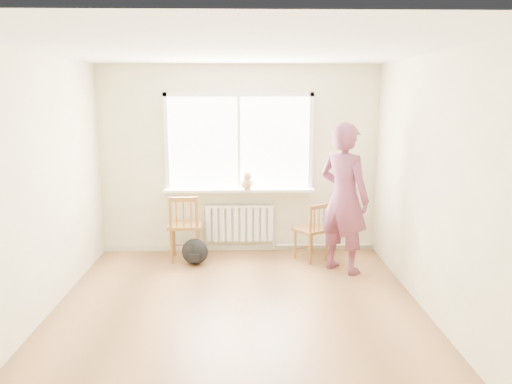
{
  "coord_description": "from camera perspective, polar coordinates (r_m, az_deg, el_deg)",
  "views": [
    {
      "loc": [
        0.07,
        -4.9,
        2.28
      ],
      "look_at": [
        0.22,
        1.2,
        1.08
      ],
      "focal_mm": 35.0,
      "sensor_mm": 36.0,
      "label": 1
    }
  ],
  "objects": [
    {
      "name": "windowsill",
      "position": [
        7.17,
        -1.93,
        0.24
      ],
      "size": [
        2.15,
        0.22,
        0.04
      ],
      "primitive_type": "cube",
      "color": "white",
      "rests_on": "back_wall"
    },
    {
      "name": "window",
      "position": [
        7.15,
        -1.97,
        6.14
      ],
      "size": [
        2.12,
        0.05,
        1.42
      ],
      "color": "white",
      "rests_on": "back_wall"
    },
    {
      "name": "backpack",
      "position": [
        6.88,
        -7.0,
        -6.76
      ],
      "size": [
        0.38,
        0.3,
        0.36
      ],
      "primitive_type": "ellipsoid",
      "rotation": [
        0.0,
        0.0,
        -0.1
      ],
      "color": "black",
      "rests_on": "floor"
    },
    {
      "name": "person",
      "position": [
        6.49,
        10.02,
        -0.72
      ],
      "size": [
        0.83,
        0.83,
        1.94
      ],
      "primitive_type": "imported",
      "rotation": [
        0.0,
        0.0,
        2.35
      ],
      "color": "#C1406D",
      "rests_on": "floor"
    },
    {
      "name": "baseboard",
      "position": [
        7.48,
        -1.88,
        -6.34
      ],
      "size": [
        4.0,
        0.03,
        0.08
      ],
      "primitive_type": "cube",
      "color": "beige",
      "rests_on": "ground"
    },
    {
      "name": "heating_pipe",
      "position": [
        7.51,
        7.74,
        -6.03
      ],
      "size": [
        1.4,
        0.04,
        0.04
      ],
      "primitive_type": "cylinder",
      "rotation": [
        0.0,
        1.57,
        0.0
      ],
      "color": "silver",
      "rests_on": "back_wall"
    },
    {
      "name": "back_wall",
      "position": [
        7.21,
        -1.95,
        3.68
      ],
      "size": [
        4.0,
        0.01,
        2.7
      ],
      "primitive_type": "cube",
      "color": "beige",
      "rests_on": "ground"
    },
    {
      "name": "chair_left",
      "position": [
        6.97,
        -8.14,
        -4.07
      ],
      "size": [
        0.48,
        0.45,
        0.93
      ],
      "rotation": [
        0.0,
        0.0,
        3.18
      ],
      "color": "#99612C",
      "rests_on": "floor"
    },
    {
      "name": "ceiling",
      "position": [
        4.92,
        -2.29,
        16.01
      ],
      "size": [
        4.5,
        4.5,
        0.0
      ],
      "primitive_type": "plane",
      "rotation": [
        3.14,
        0.0,
        0.0
      ],
      "color": "white",
      "rests_on": "back_wall"
    },
    {
      "name": "floor",
      "position": [
        5.4,
        -2.06,
        -13.86
      ],
      "size": [
        4.5,
        4.5,
        0.0
      ],
      "primitive_type": "plane",
      "color": "#9E6A40",
      "rests_on": "ground"
    },
    {
      "name": "radiator",
      "position": [
        7.29,
        -1.91,
        -3.52
      ],
      "size": [
        1.0,
        0.12,
        0.55
      ],
      "color": "white",
      "rests_on": "back_wall"
    },
    {
      "name": "cat",
      "position": [
        7.05,
        -1.04,
        1.24
      ],
      "size": [
        0.21,
        0.45,
        0.3
      ],
      "rotation": [
        0.0,
        0.0,
        0.06
      ],
      "color": "beige",
      "rests_on": "windowsill"
    },
    {
      "name": "chair_right",
      "position": [
        6.96,
        6.58,
        -4.53
      ],
      "size": [
        0.55,
        0.55,
        0.82
      ],
      "rotation": [
        0.0,
        0.0,
        3.74
      ],
      "color": "#99612C",
      "rests_on": "floor"
    }
  ]
}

